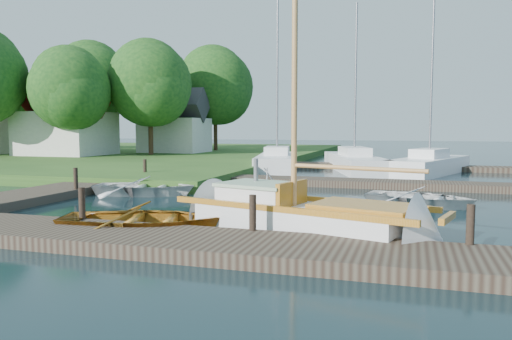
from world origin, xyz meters
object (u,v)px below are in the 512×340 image
(tree_4, at_px, (91,83))
(mooring_post_1, at_px, (82,203))
(tender_a, at_px, (145,185))
(marina_boat_0, at_px, (277,160))
(mooring_post_4, at_px, (76,178))
(marina_boat_1, at_px, (354,161))
(house_c, at_px, (175,127))
(tree_2, at_px, (70,89))
(tender_b, at_px, (270,180))
(tender_c, at_px, (420,195))
(tree_5, at_px, (0,95))
(tree_3, at_px, (150,84))
(mooring_post_3, at_px, (470,224))
(tree_7, at_px, (215,86))
(house_a, at_px, (66,122))
(sailboat, at_px, (307,221))
(mooring_post_2, at_px, (253,213))
(marina_boat_2, at_px, (429,164))
(mooring_post_5, at_px, (145,168))
(dinghy, at_px, (143,216))

(tree_4, bearing_deg, mooring_post_1, -54.92)
(tender_a, xyz_separation_m, marina_boat_0, (1.84, 12.58, 0.18))
(mooring_post_4, distance_m, tree_4, 27.26)
(marina_boat_1, bearing_deg, house_c, 46.40)
(tree_2, bearing_deg, marina_boat_0, -0.62)
(tender_b, distance_m, tender_c, 5.48)
(tree_2, bearing_deg, mooring_post_4, -51.95)
(marina_boat_1, xyz_separation_m, tree_5, (-31.56, 5.53, 4.86))
(tender_b, relative_size, tree_2, 0.28)
(tender_b, distance_m, tree_3, 21.35)
(mooring_post_3, distance_m, marina_boat_0, 20.94)
(marina_boat_0, relative_size, house_c, 2.28)
(tree_4, height_order, tree_7, tree_4)
(tree_7, bearing_deg, tree_5, -161.57)
(house_c, distance_m, tree_5, 16.36)
(tender_a, relative_size, house_a, 0.61)
(tender_c, bearing_deg, sailboat, 169.01)
(house_c, xyz_separation_m, tree_3, (0.00, -3.95, 3.23))
(mooring_post_1, distance_m, tender_c, 10.52)
(tree_3, height_order, tree_7, tree_7)
(mooring_post_2, bearing_deg, house_c, 119.86)
(mooring_post_4, height_order, tree_3, tree_3)
(mooring_post_1, xyz_separation_m, tree_3, (-11.00, 23.05, 5.11))
(mooring_post_3, height_order, tree_2, tree_2)
(mooring_post_3, xyz_separation_m, marina_boat_0, (-9.03, 18.89, -0.12))
(marina_boat_2, bearing_deg, mooring_post_5, 144.87)
(mooring_post_2, xyz_separation_m, tender_a, (-6.38, 6.31, -0.30))
(tree_3, distance_m, tree_4, 8.96)
(mooring_post_4, bearing_deg, marina_boat_2, 46.72)
(tender_c, height_order, tree_5, tree_5)
(sailboat, height_order, marina_boat_2, marina_boat_2)
(mooring_post_1, height_order, house_c, house_c)
(tender_b, height_order, marina_boat_2, marina_boat_2)
(tender_c, xyz_separation_m, marina_boat_2, (0.62, 11.89, 0.20))
(sailboat, distance_m, dinghy, 4.04)
(tender_c, relative_size, marina_boat_2, 0.34)
(marina_boat_0, relative_size, tree_4, 1.25)
(sailboat, height_order, marina_boat_0, marina_boat_0)
(marina_boat_2, bearing_deg, tree_2, 109.83)
(mooring_post_3, bearing_deg, marina_boat_0, 115.56)
(mooring_post_5, height_order, tree_5, tree_5)
(mooring_post_2, distance_m, tender_c, 7.59)
(sailboat, bearing_deg, tender_a, 160.84)
(mooring_post_2, xyz_separation_m, tender_b, (-1.76, 7.56, -0.11))
(marina_boat_2, xyz_separation_m, tree_4, (-27.75, 8.50, 5.80))
(tender_c, relative_size, house_c, 0.67)
(marina_boat_0, xyz_separation_m, tree_4, (-18.97, 8.16, 5.79))
(tree_3, bearing_deg, mooring_post_3, -49.05)
(mooring_post_5, xyz_separation_m, dinghy, (5.55, -9.70, -0.28))
(mooring_post_1, distance_m, tender_a, 6.59)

